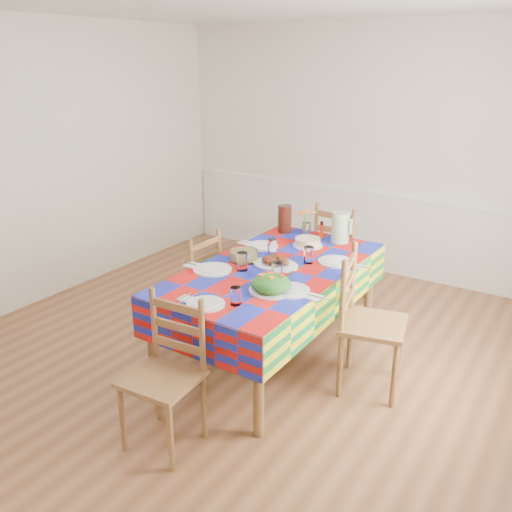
{
  "coord_description": "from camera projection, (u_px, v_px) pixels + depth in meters",
  "views": [
    {
      "loc": [
        2.33,
        -3.19,
        2.32
      ],
      "look_at": [
        0.18,
        0.11,
        0.87
      ],
      "focal_mm": 38.0,
      "sensor_mm": 36.0,
      "label": 1
    }
  ],
  "objects": [
    {
      "name": "room",
      "position": [
        228.0,
        196.0,
        4.04
      ],
      "size": [
        4.58,
        5.08,
        2.78
      ],
      "color": "brown",
      "rests_on": "ground"
    },
    {
      "name": "wainscot",
      "position": [
        355.0,
        225.0,
        6.29
      ],
      "size": [
        4.41,
        0.06,
        0.92
      ],
      "color": "white",
      "rests_on": "room"
    },
    {
      "name": "dining_table",
      "position": [
        273.0,
        277.0,
        4.26
      ],
      "size": [
        1.08,
        2.01,
        0.78
      ],
      "color": "brown",
      "rests_on": "room"
    },
    {
      "name": "setting_near_head",
      "position": [
        216.0,
        301.0,
        3.58
      ],
      "size": [
        0.42,
        0.28,
        0.12
      ],
      "color": "white",
      "rests_on": "dining_table"
    },
    {
      "name": "setting_left_near",
      "position": [
        222.0,
        266.0,
        4.15
      ],
      "size": [
        0.54,
        0.32,
        0.14
      ],
      "rotation": [
        0.0,
        0.0,
        1.57
      ],
      "color": "white",
      "rests_on": "dining_table"
    },
    {
      "name": "setting_left_far",
      "position": [
        265.0,
        246.0,
        4.61
      ],
      "size": [
        0.49,
        0.29,
        0.13
      ],
      "rotation": [
        0.0,
        0.0,
        1.57
      ],
      "color": "white",
      "rests_on": "dining_table"
    },
    {
      "name": "setting_right_near",
      "position": [
        286.0,
        283.0,
        3.85
      ],
      "size": [
        0.54,
        0.31,
        0.14
      ],
      "rotation": [
        0.0,
        0.0,
        -1.57
      ],
      "color": "white",
      "rests_on": "dining_table"
    },
    {
      "name": "setting_right_far",
      "position": [
        327.0,
        259.0,
        4.3
      ],
      "size": [
        0.53,
        0.31,
        0.14
      ],
      "rotation": [
        0.0,
        0.0,
        -1.57
      ],
      "color": "white",
      "rests_on": "dining_table"
    },
    {
      "name": "meat_platter",
      "position": [
        276.0,
        262.0,
        4.25
      ],
      "size": [
        0.38,
        0.27,
        0.07
      ],
      "color": "white",
      "rests_on": "dining_table"
    },
    {
      "name": "salad_platter",
      "position": [
        271.0,
        285.0,
        3.77
      ],
      "size": [
        0.31,
        0.31,
        0.13
      ],
      "color": "white",
      "rests_on": "dining_table"
    },
    {
      "name": "pasta_bowl",
      "position": [
        243.0,
        255.0,
        4.36
      ],
      "size": [
        0.23,
        0.23,
        0.08
      ],
      "color": "white",
      "rests_on": "dining_table"
    },
    {
      "name": "cake",
      "position": [
        308.0,
        242.0,
        4.69
      ],
      "size": [
        0.26,
        0.26,
        0.07
      ],
      "color": "white",
      "rests_on": "dining_table"
    },
    {
      "name": "serving_utensils",
      "position": [
        286.0,
        274.0,
        4.08
      ],
      "size": [
        0.14,
        0.32,
        0.01
      ],
      "color": "black",
      "rests_on": "dining_table"
    },
    {
      "name": "flower_vase",
      "position": [
        306.0,
        225.0,
        4.91
      ],
      "size": [
        0.16,
        0.13,
        0.26
      ],
      "color": "white",
      "rests_on": "dining_table"
    },
    {
      "name": "hot_sauce",
      "position": [
        321.0,
        230.0,
        4.89
      ],
      "size": [
        0.04,
        0.04,
        0.15
      ],
      "primitive_type": "cylinder",
      "color": "red",
      "rests_on": "dining_table"
    },
    {
      "name": "green_pitcher",
      "position": [
        340.0,
        227.0,
        4.76
      ],
      "size": [
        0.16,
        0.16,
        0.27
      ],
      "primitive_type": "cylinder",
      "color": "#9FCC90",
      "rests_on": "dining_table"
    },
    {
      "name": "tea_pitcher",
      "position": [
        285.0,
        219.0,
        5.04
      ],
      "size": [
        0.13,
        0.13,
        0.25
      ],
      "primitive_type": "cylinder",
      "color": "#33120B",
      "rests_on": "dining_table"
    },
    {
      "name": "name_card",
      "position": [
        195.0,
        313.0,
        3.44
      ],
      "size": [
        0.08,
        0.02,
        0.02
      ],
      "primitive_type": "cube",
      "color": "white",
      "rests_on": "dining_table"
    },
    {
      "name": "chair_near",
      "position": [
        166.0,
        375.0,
        3.34
      ],
      "size": [
        0.46,
        0.44,
        0.97
      ],
      "rotation": [
        0.0,
        0.0,
        0.07
      ],
      "color": "brown",
      "rests_on": "room"
    },
    {
      "name": "chair_far",
      "position": [
        340.0,
        254.0,
        5.32
      ],
      "size": [
        0.47,
        0.45,
        1.02
      ],
      "rotation": [
        0.0,
        0.0,
        3.09
      ],
      "color": "brown",
      "rests_on": "room"
    },
    {
      "name": "chair_left",
      "position": [
        195.0,
        283.0,
        4.75
      ],
      "size": [
        0.41,
        0.43,
        0.94
      ],
      "rotation": [
        0.0,
        0.0,
        -1.62
      ],
      "color": "brown",
      "rests_on": "room"
    },
    {
      "name": "chair_right",
      "position": [
        367.0,
        323.0,
        3.9
      ],
      "size": [
        0.54,
        0.56,
        1.06
      ],
      "rotation": [
        0.0,
        0.0,
        1.81
      ],
      "color": "brown",
      "rests_on": "room"
    }
  ]
}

